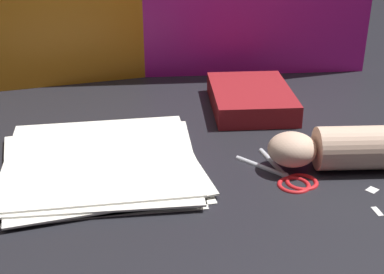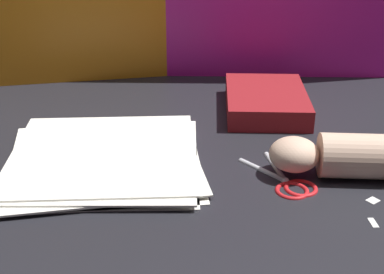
{
  "view_description": "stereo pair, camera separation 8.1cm",
  "coord_description": "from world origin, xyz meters",
  "views": [
    {
      "loc": [
        -0.11,
        -0.77,
        0.41
      ],
      "look_at": [
        0.04,
        -0.05,
        0.06
      ],
      "focal_mm": 50.0,
      "sensor_mm": 36.0,
      "label": 1
    },
    {
      "loc": [
        -0.03,
        -0.78,
        0.41
      ],
      "look_at": [
        0.04,
        -0.05,
        0.06
      ],
      "focal_mm": 50.0,
      "sensor_mm": 36.0,
      "label": 2
    }
  ],
  "objects": [
    {
      "name": "book_closed",
      "position": [
        0.21,
        0.18,
        0.02
      ],
      "size": [
        0.18,
        0.23,
        0.04
      ],
      "color": "maroon",
      "rests_on": "ground_plane"
    },
    {
      "name": "scissors",
      "position": [
        0.18,
        -0.1,
        0.0
      ],
      "size": [
        0.11,
        0.15,
        0.01
      ],
      "color": "silver",
      "rests_on": "ground_plane"
    },
    {
      "name": "hand_forearm",
      "position": [
        0.3,
        -0.09,
        0.03
      ],
      "size": [
        0.29,
        0.12,
        0.07
      ],
      "color": "beige",
      "rests_on": "ground_plane"
    },
    {
      "name": "ground_plane",
      "position": [
        0.0,
        0.0,
        0.0
      ],
      "size": [
        6.0,
        6.0,
        0.0
      ],
      "primitive_type": "plane",
      "color": "black"
    },
    {
      "name": "paper_stack",
      "position": [
        -0.09,
        -0.01,
        0.01
      ],
      "size": [
        0.32,
        0.32,
        0.02
      ],
      "color": "white",
      "rests_on": "ground_plane"
    },
    {
      "name": "paper_scrap_near",
      "position": [
        0.27,
        -0.22,
        0.0
      ],
      "size": [
        0.01,
        0.02,
        0.0
      ],
      "color": "white",
      "rests_on": "ground_plane"
    },
    {
      "name": "paper_scrap_mid",
      "position": [
        0.29,
        -0.16,
        0.0
      ],
      "size": [
        0.02,
        0.02,
        0.0
      ],
      "color": "white",
      "rests_on": "ground_plane"
    }
  ]
}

